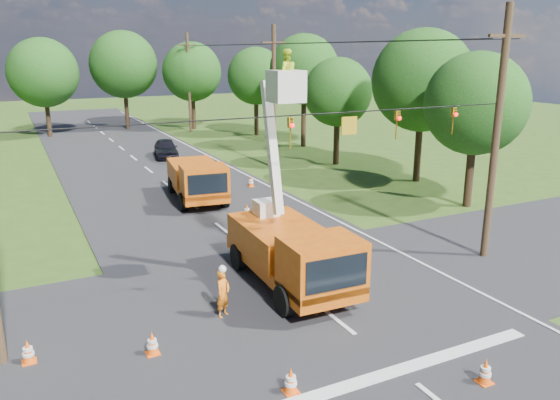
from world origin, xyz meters
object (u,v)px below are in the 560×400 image
pole_right_far (189,82)px  tree_right_a (476,104)px  traffic_cone_3 (247,211)px  tree_far_c (192,72)px  pole_right_near (496,134)px  bucket_truck (292,241)px  tree_right_b (423,81)px  traffic_cone_0 (291,381)px  traffic_cone_2 (251,229)px  tree_right_d (304,69)px  tree_far_a (43,73)px  second_truck (197,179)px  tree_far_b (123,65)px  tree_right_c (338,92)px  distant_car (166,148)px  ground_worker (223,293)px  traffic_cone_5 (28,352)px  tree_right_e (256,76)px  traffic_cone_1 (485,371)px  pole_right_mid (274,97)px  traffic_cone_7 (251,181)px  traffic_cone_4 (152,343)px

pole_right_far → tree_right_a: bearing=-81.6°
traffic_cone_3 → tree_far_c: tree_far_c is taller
pole_right_near → traffic_cone_3: bearing=125.5°
bucket_truck → tree_right_b: (15.06, 11.09, 4.70)m
traffic_cone_0 → pole_right_far: 46.46m
traffic_cone_2 → tree_right_b: 16.31m
tree_right_d → tree_far_a: size_ratio=1.02×
second_truck → tree_far_b: 31.96m
pole_right_far → traffic_cone_2: bearing=-103.0°
traffic_cone_3 → tree_right_b: size_ratio=0.07×
tree_right_c → tree_far_c: bearing=99.1°
pole_right_near → distant_car: bearing=102.6°
bucket_truck → distant_car: size_ratio=1.93×
traffic_cone_3 → tree_right_b: tree_right_b is taller
traffic_cone_2 → tree_far_c: size_ratio=0.08×
bucket_truck → pole_right_far: size_ratio=0.83×
traffic_cone_0 → pole_right_near: bearing=22.4°
traffic_cone_0 → tree_right_d: (17.84, 31.75, 6.32)m
ground_worker → distant_car: ground_worker is taller
tree_far_a → tree_right_c: bearing=-52.8°
tree_right_a → tree_far_b: tree_far_b is taller
traffic_cone_3 → traffic_cone_5: size_ratio=1.00×
traffic_cone_3 → pole_right_far: size_ratio=0.07×
distant_car → traffic_cone_2: size_ratio=6.07×
tree_right_a → tree_far_a: size_ratio=0.87×
tree_right_d → tree_far_a: tree_right_d is taller
tree_far_a → tree_right_e: bearing=-23.1°
tree_right_a → tree_far_c: 36.22m
tree_right_a → traffic_cone_1: bearing=-133.3°
traffic_cone_1 → traffic_cone_3: bearing=89.2°
traffic_cone_1 → pole_right_mid: (6.90, 26.61, 4.75)m
traffic_cone_7 → tree_far_b: tree_far_b is taller
traffic_cone_4 → tree_far_b: size_ratio=0.07×
traffic_cone_0 → pole_right_far: (11.54, 44.75, 4.75)m
traffic_cone_1 → tree_far_b: size_ratio=0.07×
tree_right_a → tree_right_c: bearing=91.3°
traffic_cone_5 → tree_right_b: (23.83, 12.36, 6.08)m
traffic_cone_2 → pole_right_near: (7.67, -6.68, 4.75)m
distant_car → tree_right_a: (11.07, -21.24, 4.83)m
pole_right_near → tree_right_b: bearing=61.6°
ground_worker → traffic_cone_5: ground_worker is taller
distant_car → traffic_cone_7: bearing=-69.2°
tree_far_c → bucket_truck: bearing=-103.1°
traffic_cone_7 → tree_far_a: tree_far_a is taller
ground_worker → traffic_cone_0: ground_worker is taller
traffic_cone_0 → pole_right_near: pole_right_near is taller
traffic_cone_4 → ground_worker: bearing=26.1°
traffic_cone_7 → bucket_truck: bearing=-108.0°
traffic_cone_4 → tree_far_a: tree_far_a is taller
distant_car → traffic_cone_1: (-0.83, -33.85, -0.38)m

